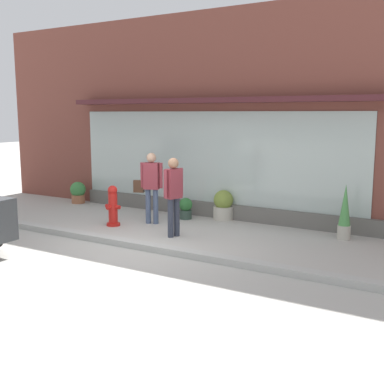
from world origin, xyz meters
name	(u,v)px	position (x,y,z in m)	size (l,w,h in m)	color
ground_plane	(142,245)	(0.00, 0.00, 0.00)	(60.00, 60.00, 0.00)	#B2AFA8
curb_strip	(136,245)	(0.00, -0.20, 0.06)	(14.00, 0.24, 0.12)	#B2B2AD
storefront	(220,118)	(0.00, 3.18, 2.38)	(14.00, 0.81, 4.89)	brown
fire_hydrant	(113,206)	(-1.55, 0.99, 0.45)	(0.38, 0.34, 0.91)	red
pedestrian_with_handbag	(151,183)	(-0.94, 1.61, 0.95)	(0.68, 0.31, 1.62)	#475675
pedestrian_passerby	(174,191)	(0.15, 0.87, 0.95)	(0.28, 0.48, 1.62)	#333847
potted_plant_trailing_edge	(223,205)	(0.28, 2.84, 0.34)	(0.48, 0.48, 0.71)	#B7B2A3
potted_plant_doorstep	(186,208)	(-0.52, 2.43, 0.26)	(0.32, 0.32, 0.51)	#33473D
potted_plant_near_hydrant	(345,213)	(3.20, 2.45, 0.54)	(0.26, 0.26, 1.12)	#B7B2A3
potted_plant_by_entrance	(78,192)	(-4.21, 2.64, 0.31)	(0.43, 0.43, 0.60)	#9E6042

